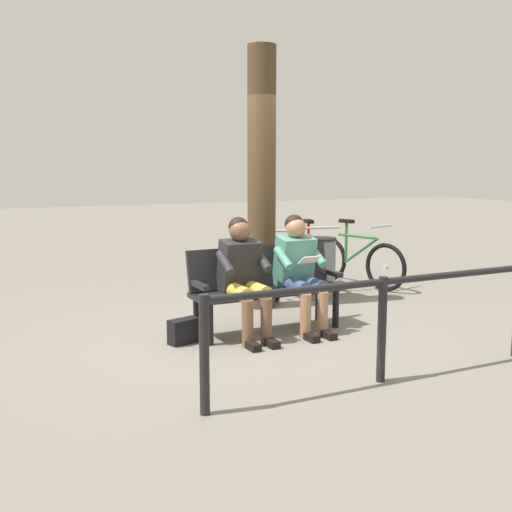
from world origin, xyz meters
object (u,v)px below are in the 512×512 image
(handbag, at_px, (184,331))
(tree_trunk, at_px, (262,180))
(bicycle_blue, at_px, (272,266))
(person_companion, at_px, (243,272))
(bench, at_px, (265,282))
(litter_bin, at_px, (320,268))
(bicycle_black, at_px, (356,261))
(person_reading, at_px, (299,267))
(bicycle_silver, at_px, (312,262))

(handbag, bearing_deg, tree_trunk, -141.14)
(handbag, distance_m, bicycle_blue, 2.53)
(handbag, bearing_deg, bicycle_blue, -135.78)
(person_companion, height_order, handbag, person_companion)
(bench, xyz_separation_m, litter_bin, (-1.30, -1.06, -0.11))
(tree_trunk, distance_m, bicycle_black, 2.20)
(person_reading, relative_size, litter_bin, 1.53)
(bench, height_order, person_companion, person_companion)
(tree_trunk, bearing_deg, litter_bin, -173.49)
(bench, height_order, litter_bin, bench)
(litter_bin, bearing_deg, handbag, 27.95)
(bicycle_black, bearing_deg, bicycle_silver, -125.37)
(bench, distance_m, handbag, 1.00)
(handbag, xyz_separation_m, litter_bin, (-2.21, -1.17, 0.27))
(bench, distance_m, person_reading, 0.39)
(bench, bearing_deg, litter_bin, -142.82)
(litter_bin, distance_m, bicycle_silver, 0.75)
(litter_bin, bearing_deg, person_companion, 37.50)
(person_companion, height_order, bicycle_black, person_companion)
(bicycle_black, xyz_separation_m, bicycle_silver, (0.60, -0.19, 0.00))
(tree_trunk, distance_m, litter_bin, 1.44)
(person_companion, xyz_separation_m, tree_trunk, (-0.73, -1.13, 0.87))
(litter_bin, bearing_deg, bicycle_black, -150.21)
(bicycle_silver, bearing_deg, bench, -30.52)
(bench, xyz_separation_m, tree_trunk, (-0.41, -0.96, 1.03))
(person_reading, distance_m, litter_bin, 1.58)
(bench, bearing_deg, bicycle_blue, -120.48)
(bench, bearing_deg, handbag, 5.01)
(bench, distance_m, person_companion, 0.39)
(bench, xyz_separation_m, bicycle_black, (-2.17, -1.56, -0.15))
(person_companion, bearing_deg, person_reading, 179.95)
(tree_trunk, distance_m, bicycle_silver, 1.83)
(bicycle_silver, bearing_deg, bicycle_black, 83.64)
(bench, relative_size, person_companion, 1.35)
(handbag, xyz_separation_m, bicycle_silver, (-2.49, -1.87, 0.24))
(person_companion, distance_m, bicycle_black, 3.05)
(litter_bin, distance_m, bicycle_black, 1.01)
(bicycle_silver, height_order, bicycle_blue, same)
(person_companion, distance_m, litter_bin, 2.05)
(litter_bin, bearing_deg, tree_trunk, 6.51)
(bicycle_blue, bearing_deg, handbag, -25.62)
(person_reading, height_order, bicycle_blue, person_reading)
(litter_bin, relative_size, bicycle_silver, 0.47)
(bench, relative_size, tree_trunk, 0.53)
(bicycle_blue, bearing_deg, person_companion, -13.31)
(tree_trunk, height_order, bicycle_blue, tree_trunk)
(person_companion, bearing_deg, handbag, -7.89)
(bench, height_order, bicycle_blue, bicycle_blue)
(person_reading, distance_m, handbag, 1.36)
(person_reading, xyz_separation_m, person_companion, (0.64, 0.02, -0.00))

